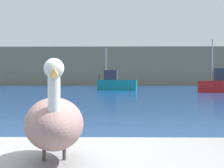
{
  "coord_description": "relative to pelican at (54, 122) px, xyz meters",
  "views": [
    {
      "loc": [
        0.51,
        -3.08,
        1.31
      ],
      "look_at": [
        0.14,
        21.18,
        0.93
      ],
      "focal_mm": 51.35,
      "sensor_mm": 36.0,
      "label": 1
    }
  ],
  "objects": [
    {
      "name": "fishing_boat_teal",
      "position": [
        0.39,
        35.06,
        -0.09
      ],
      "size": [
        4.7,
        1.96,
        4.98
      ],
      "rotation": [
        0.0,
        0.0,
        2.98
      ],
      "color": "teal",
      "rests_on": "ground"
    },
    {
      "name": "hillside_backdrop",
      "position": [
        0.0,
        70.63,
        3.08
      ],
      "size": [
        140.0,
        13.7,
        8.07
      ],
      "primitive_type": "cube",
      "color": "#7F755B",
      "rests_on": "ground"
    },
    {
      "name": "pelican",
      "position": [
        0.0,
        0.0,
        0.0
      ],
      "size": [
        0.66,
        1.28,
        0.83
      ],
      "rotation": [
        0.0,
        0.0,
        -1.38
      ],
      "color": "gray",
      "rests_on": "pier_dock"
    }
  ]
}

